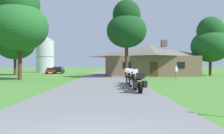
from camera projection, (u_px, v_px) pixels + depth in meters
ground_plane at (105, 80)px, 23.80m from camera, size 500.00×500.00×0.00m
asphalt_driveway at (105, 81)px, 21.80m from camera, size 6.40×80.00×0.06m
motorcycle_orange_nearest_to_camera at (139, 83)px, 12.34m from camera, size 0.78×2.08×1.30m
motorcycle_orange_second_in_row at (133, 80)px, 14.50m from camera, size 0.66×2.08×1.30m
motorcycle_orange_third_in_row at (130, 78)px, 16.47m from camera, size 0.66×2.08×1.30m
motorcycle_silver_farthest_in_row at (130, 77)px, 18.38m from camera, size 0.90×2.08×1.30m
stone_lodge at (149, 60)px, 36.05m from camera, size 14.89×9.23×5.82m
bystander_white_shirt_near_lodge at (176, 71)px, 27.97m from camera, size 0.40×0.43×1.69m
tree_left_near at (20, 20)px, 24.11m from camera, size 6.21×6.21×10.66m
tree_right_of_lodge at (210, 42)px, 35.29m from camera, size 6.06×6.06×9.46m
tree_by_lodge_front at (127, 26)px, 28.49m from camera, size 5.17×5.17×10.13m
tree_left_far at (15, 38)px, 36.73m from camera, size 6.71×6.71×10.71m
metal_silo_distant at (45, 54)px, 52.61m from camera, size 4.30×4.30×8.66m
parked_black_suv_far_left at (59, 70)px, 45.43m from camera, size 2.17×4.72×1.40m
parked_red_sedan_far_left at (51, 70)px, 44.03m from camera, size 2.54×4.45×1.20m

